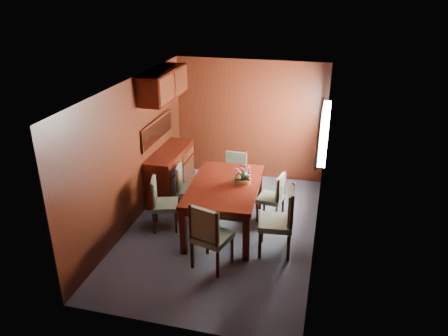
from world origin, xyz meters
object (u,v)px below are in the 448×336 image
(chair_left_near, at_px, (161,201))
(chair_right_near, at_px, (282,218))
(sideboard, at_px, (171,173))
(chair_head, at_px, (209,234))
(dining_table, at_px, (225,191))
(flower_centerpiece, at_px, (242,175))

(chair_left_near, xyz_separation_m, chair_right_near, (1.99, -0.22, 0.09))
(sideboard, bearing_deg, chair_left_near, -77.11)
(chair_right_near, relative_size, chair_head, 1.04)
(sideboard, xyz_separation_m, chair_right_near, (2.26, -1.39, 0.14))
(dining_table, bearing_deg, sideboard, 140.25)
(sideboard, relative_size, flower_centerpiece, 4.91)
(chair_right_near, distance_m, chair_head, 1.13)
(dining_table, relative_size, chair_right_near, 1.68)
(flower_centerpiece, bearing_deg, chair_left_near, -164.88)
(chair_left_near, distance_m, chair_right_near, 2.01)
(chair_right_near, height_order, flower_centerpiece, flower_centerpiece)
(dining_table, relative_size, chair_left_near, 2.00)
(sideboard, distance_m, chair_left_near, 1.20)
(dining_table, height_order, flower_centerpiece, flower_centerpiece)
(sideboard, bearing_deg, flower_centerpiece, -28.02)
(dining_table, distance_m, chair_left_near, 1.06)
(dining_table, xyz_separation_m, chair_head, (0.05, -1.09, -0.13))
(sideboard, bearing_deg, dining_table, -36.38)
(flower_centerpiece, bearing_deg, chair_right_near, -38.32)
(flower_centerpiece, bearing_deg, sideboard, 151.98)
(chair_left_near, bearing_deg, sideboard, 175.62)
(chair_right_near, xyz_separation_m, chair_head, (-0.92, -0.65, -0.02))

